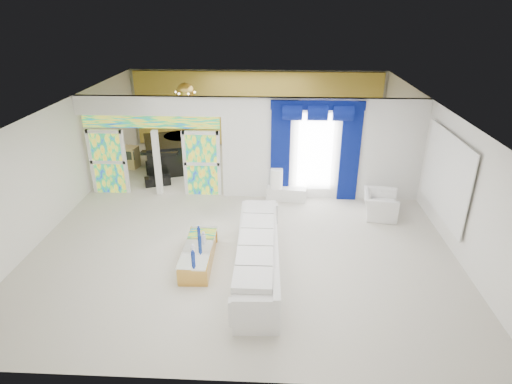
# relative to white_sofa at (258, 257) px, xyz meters

# --- Properties ---
(floor) EXTENTS (12.00, 12.00, 0.00)m
(floor) POSITION_rel_white_sofa_xyz_m (-0.43, 3.01, -0.38)
(floor) COLOR #B7AF9E
(floor) RESTS_ON ground
(dividing_wall) EXTENTS (5.70, 0.18, 3.00)m
(dividing_wall) POSITION_rel_white_sofa_xyz_m (1.72, 4.01, 1.12)
(dividing_wall) COLOR white
(dividing_wall) RESTS_ON ground
(dividing_header) EXTENTS (4.30, 0.18, 0.55)m
(dividing_header) POSITION_rel_white_sofa_xyz_m (-3.28, 4.01, 2.35)
(dividing_header) COLOR white
(dividing_header) RESTS_ON dividing_wall
(stained_panel_left) EXTENTS (0.95, 0.04, 2.00)m
(stained_panel_left) POSITION_rel_white_sofa_xyz_m (-4.70, 4.01, 0.62)
(stained_panel_left) COLOR #994C3F
(stained_panel_left) RESTS_ON ground
(stained_panel_right) EXTENTS (0.95, 0.04, 2.00)m
(stained_panel_right) POSITION_rel_white_sofa_xyz_m (-1.85, 4.01, 0.62)
(stained_panel_right) COLOR #994C3F
(stained_panel_right) RESTS_ON ground
(stained_transom) EXTENTS (4.00, 0.05, 0.35)m
(stained_transom) POSITION_rel_white_sofa_xyz_m (-3.28, 4.01, 1.87)
(stained_transom) COLOR #994C3F
(stained_transom) RESTS_ON dividing_header
(window_pane) EXTENTS (1.00, 0.02, 2.30)m
(window_pane) POSITION_rel_white_sofa_xyz_m (1.47, 3.91, 1.07)
(window_pane) COLOR white
(window_pane) RESTS_ON dividing_wall
(blue_drape_left) EXTENTS (0.55, 0.10, 2.80)m
(blue_drape_left) POSITION_rel_white_sofa_xyz_m (0.47, 3.88, 1.02)
(blue_drape_left) COLOR #031149
(blue_drape_left) RESTS_ON ground
(blue_drape_right) EXTENTS (0.55, 0.10, 2.80)m
(blue_drape_right) POSITION_rel_white_sofa_xyz_m (2.47, 3.88, 1.02)
(blue_drape_right) COLOR #031149
(blue_drape_right) RESTS_ON ground
(blue_pelmet) EXTENTS (2.60, 0.12, 0.25)m
(blue_pelmet) POSITION_rel_white_sofa_xyz_m (1.47, 3.88, 2.44)
(blue_pelmet) COLOR #031149
(blue_pelmet) RESTS_ON dividing_wall
(wall_mirror) EXTENTS (0.04, 2.70, 1.90)m
(wall_mirror) POSITION_rel_white_sofa_xyz_m (4.51, 2.01, 1.17)
(wall_mirror) COLOR white
(wall_mirror) RESTS_ON ground
(gold_curtains) EXTENTS (9.70, 0.12, 2.90)m
(gold_curtains) POSITION_rel_white_sofa_xyz_m (-0.43, 8.91, 1.12)
(gold_curtains) COLOR gold
(gold_curtains) RESTS_ON ground
(white_sofa) EXTENTS (0.98, 4.01, 0.76)m
(white_sofa) POSITION_rel_white_sofa_xyz_m (0.00, 0.00, 0.00)
(white_sofa) COLOR white
(white_sofa) RESTS_ON ground
(coffee_table) EXTENTS (0.68, 1.88, 0.41)m
(coffee_table) POSITION_rel_white_sofa_xyz_m (-1.35, 0.30, -0.17)
(coffee_table) COLOR gold
(coffee_table) RESTS_ON ground
(console_table) EXTENTS (1.21, 0.50, 0.39)m
(console_table) POSITION_rel_white_sofa_xyz_m (0.68, 3.74, -0.18)
(console_table) COLOR white
(console_table) RESTS_ON ground
(table_lamp) EXTENTS (0.36, 0.36, 0.58)m
(table_lamp) POSITION_rel_white_sofa_xyz_m (0.38, 3.74, 0.30)
(table_lamp) COLOR white
(table_lamp) RESTS_ON console_table
(armchair) EXTENTS (1.07, 1.18, 0.67)m
(armchair) POSITION_rel_white_sofa_xyz_m (3.23, 2.83, -0.04)
(armchair) COLOR white
(armchair) RESTS_ON ground
(grand_piano) EXTENTS (2.13, 2.42, 1.02)m
(grand_piano) POSITION_rel_white_sofa_xyz_m (-3.44, 6.24, 0.13)
(grand_piano) COLOR black
(grand_piano) RESTS_ON ground
(piano_bench) EXTENTS (0.87, 0.56, 0.27)m
(piano_bench) POSITION_rel_white_sofa_xyz_m (-3.44, 4.64, -0.24)
(piano_bench) COLOR black
(piano_bench) RESTS_ON ground
(tv_console) EXTENTS (0.60, 0.56, 0.76)m
(tv_console) POSITION_rel_white_sofa_xyz_m (-4.80, 6.16, 0.00)
(tv_console) COLOR tan
(tv_console) RESTS_ON ground
(chandelier) EXTENTS (0.60, 0.60, 0.60)m
(chandelier) POSITION_rel_white_sofa_xyz_m (-2.73, 6.41, 2.27)
(chandelier) COLOR gold
(chandelier) RESTS_ON ceiling
(decanters) EXTENTS (0.24, 1.17, 0.23)m
(decanters) POSITION_rel_white_sofa_xyz_m (-1.36, 0.29, 0.12)
(decanters) COLOR navy
(decanters) RESTS_ON coffee_table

